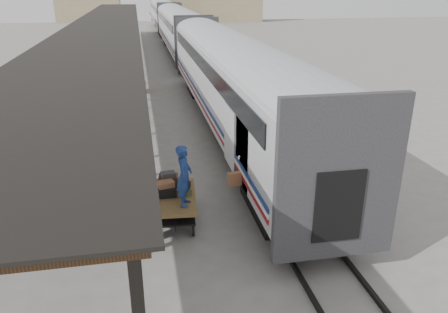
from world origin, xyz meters
name	(u,v)px	position (x,y,z in m)	size (l,w,h in m)	color
ground	(185,214)	(0.00, 0.00, 0.00)	(160.00, 160.00, 0.00)	slate
train	(179,28)	(3.19, 33.79, 2.69)	(3.45, 76.01, 4.01)	silver
canopy	(106,23)	(-3.40, 24.00, 4.00)	(4.90, 64.30, 4.15)	#422B19
rails	(180,54)	(3.20, 34.00, 0.06)	(1.54, 150.00, 0.12)	black
building_far	(212,0)	(14.00, 78.00, 4.00)	(18.00, 10.00, 8.00)	tan
building_left	(89,5)	(-10.00, 82.00, 3.00)	(12.00, 8.00, 6.00)	tan
baggage_cart	(175,201)	(-0.30, -0.33, 0.65)	(1.45, 2.50, 0.86)	brown
suitcase_stack	(171,185)	(-0.39, -0.01, 1.06)	(1.22, 1.10, 0.57)	#363638
luggage_tug	(136,85)	(-1.37, 17.38, 0.55)	(1.20, 1.53, 1.19)	maroon
porter	(184,176)	(-0.05, -0.98, 1.77)	(0.67, 0.44, 1.83)	navy
pedestrian	(104,101)	(-3.13, 11.81, 0.91)	(1.07, 0.44, 1.82)	black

